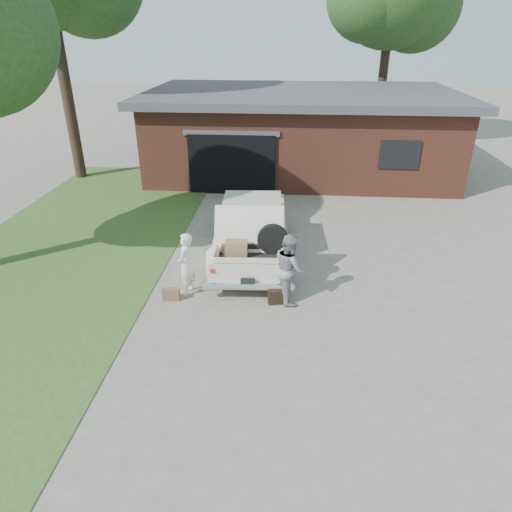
{
  "coord_description": "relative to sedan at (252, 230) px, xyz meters",
  "views": [
    {
      "loc": [
        0.74,
        -8.4,
        5.65
      ],
      "look_at": [
        0.0,
        0.6,
        1.1
      ],
      "focal_mm": 32.0,
      "sensor_mm": 36.0,
      "label": 1
    }
  ],
  "objects": [
    {
      "name": "house",
      "position": [
        1.29,
        8.59,
        0.94
      ],
      "size": [
        12.8,
        7.8,
        3.3
      ],
      "color": "brown",
      "rests_on": "ground"
    },
    {
      "name": "woman_right",
      "position": [
        1.05,
        -2.26,
        0.09
      ],
      "size": [
        0.86,
        0.96,
        1.63
      ],
      "primitive_type": "imported",
      "rotation": [
        0.0,
        0.0,
        1.93
      ],
      "color": "gray",
      "rests_on": "ground"
    },
    {
      "name": "woman_left",
      "position": [
        -1.32,
        -2.17,
        0.03
      ],
      "size": [
        0.44,
        0.6,
        1.53
      ],
      "primitive_type": "imported",
      "rotation": [
        0.0,
        0.0,
        -1.72
      ],
      "color": "silver",
      "rests_on": "ground"
    },
    {
      "name": "suitcase_right",
      "position": [
        0.82,
        -2.46,
        -0.55
      ],
      "size": [
        0.48,
        0.25,
        0.35
      ],
      "primitive_type": "cube",
      "rotation": [
        0.0,
        0.0,
        0.23
      ],
      "color": "black",
      "rests_on": "ground"
    },
    {
      "name": "ground",
      "position": [
        0.3,
        -2.88,
        -0.73
      ],
      "size": [
        90.0,
        90.0,
        0.0
      ],
      "primitive_type": "plane",
      "color": "gray",
      "rests_on": "ground"
    },
    {
      "name": "grass_strip",
      "position": [
        -5.2,
        0.12,
        -0.72
      ],
      "size": [
        6.0,
        16.0,
        0.02
      ],
      "primitive_type": "cube",
      "color": "#2D4C1E",
      "rests_on": "ground"
    },
    {
      "name": "sedan",
      "position": [
        0.0,
        0.0,
        0.0
      ],
      "size": [
        2.19,
        5.06,
        1.91
      ],
      "rotation": [
        0.0,
        0.0,
        0.05
      ],
      "color": "beige",
      "rests_on": "ground"
    },
    {
      "name": "suitcase_left",
      "position": [
        -1.64,
        -2.52,
        -0.58
      ],
      "size": [
        0.4,
        0.16,
        0.3
      ],
      "primitive_type": "cube",
      "rotation": [
        0.0,
        0.0,
        0.09
      ],
      "color": "brown",
      "rests_on": "ground"
    }
  ]
}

